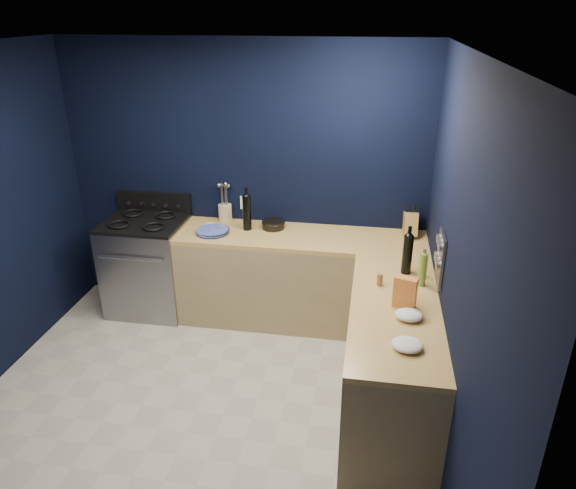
% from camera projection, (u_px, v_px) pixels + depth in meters
% --- Properties ---
extents(floor, '(3.50, 3.50, 0.02)m').
position_uv_depth(floor, '(196.00, 413.00, 4.03)').
color(floor, '#ACA996').
rests_on(floor, ground).
extents(ceiling, '(3.50, 3.50, 0.02)m').
position_uv_depth(ceiling, '(162.00, 49.00, 2.95)').
color(ceiling, silver).
rests_on(ceiling, ground).
extents(wall_back, '(3.50, 0.02, 2.60)m').
position_uv_depth(wall_back, '(245.00, 180.00, 5.07)').
color(wall_back, black).
rests_on(wall_back, ground).
extents(wall_right, '(0.02, 3.50, 2.60)m').
position_uv_depth(wall_right, '(456.00, 279.00, 3.23)').
color(wall_right, black).
rests_on(wall_right, ground).
extents(wall_front, '(3.50, 0.02, 2.60)m').
position_uv_depth(wall_front, '(15.00, 468.00, 1.91)').
color(wall_front, black).
rests_on(wall_front, ground).
extents(cab_back, '(2.30, 0.63, 0.86)m').
position_uv_depth(cab_back, '(300.00, 280.00, 5.05)').
color(cab_back, '#A0895C').
rests_on(cab_back, floor).
extents(top_back, '(2.30, 0.63, 0.04)m').
position_uv_depth(top_back, '(301.00, 238.00, 4.86)').
color(top_back, olive).
rests_on(top_back, cab_back).
extents(cab_right, '(0.63, 1.67, 0.86)m').
position_uv_depth(cab_right, '(390.00, 362.00, 3.89)').
color(cab_right, '#A0895C').
rests_on(cab_right, floor).
extents(top_right, '(0.63, 1.67, 0.04)m').
position_uv_depth(top_right, '(395.00, 310.00, 3.70)').
color(top_right, olive).
rests_on(top_right, cab_right).
extents(gas_range, '(0.76, 0.66, 0.92)m').
position_uv_depth(gas_range, '(149.00, 267.00, 5.25)').
color(gas_range, gray).
rests_on(gas_range, floor).
extents(oven_door, '(0.59, 0.02, 0.42)m').
position_uv_depth(oven_door, '(136.00, 282.00, 4.97)').
color(oven_door, black).
rests_on(oven_door, gas_range).
extents(cooktop, '(0.76, 0.66, 0.03)m').
position_uv_depth(cooktop, '(143.00, 223.00, 5.05)').
color(cooktop, black).
rests_on(cooktop, gas_range).
extents(backguard, '(0.76, 0.06, 0.20)m').
position_uv_depth(backguard, '(154.00, 202.00, 5.28)').
color(backguard, black).
rests_on(backguard, gas_range).
extents(spice_panel, '(0.02, 0.28, 0.38)m').
position_uv_depth(spice_panel, '(440.00, 258.00, 3.77)').
color(spice_panel, gray).
rests_on(spice_panel, wall_right).
extents(wall_outlet, '(0.09, 0.02, 0.13)m').
position_uv_depth(wall_outlet, '(245.00, 203.00, 5.14)').
color(wall_outlet, white).
rests_on(wall_outlet, wall_back).
extents(plate_stack, '(0.32, 0.32, 0.04)m').
position_uv_depth(plate_stack, '(212.00, 231.00, 4.90)').
color(plate_stack, '#2B3599').
rests_on(plate_stack, top_back).
extents(ramekin, '(0.11, 0.11, 0.03)m').
position_uv_depth(ramekin, '(210.00, 226.00, 5.03)').
color(ramekin, white).
rests_on(ramekin, top_back).
extents(utensil_crock, '(0.16, 0.16, 0.16)m').
position_uv_depth(utensil_crock, '(225.00, 213.00, 5.17)').
color(utensil_crock, beige).
rests_on(utensil_crock, top_back).
extents(wine_bottle_back, '(0.11, 0.11, 0.33)m').
position_uv_depth(wine_bottle_back, '(247.00, 213.00, 4.93)').
color(wine_bottle_back, black).
rests_on(wine_bottle_back, top_back).
extents(lemon_basket, '(0.27, 0.27, 0.08)m').
position_uv_depth(lemon_basket, '(273.00, 224.00, 5.00)').
color(lemon_basket, black).
rests_on(lemon_basket, top_back).
extents(knife_block, '(0.13, 0.26, 0.27)m').
position_uv_depth(knife_block, '(410.00, 224.00, 4.82)').
color(knife_block, olive).
rests_on(knife_block, top_back).
extents(wine_bottle_right, '(0.10, 0.10, 0.32)m').
position_uv_depth(wine_bottle_right, '(407.00, 255.00, 4.11)').
color(wine_bottle_right, black).
rests_on(wine_bottle_right, top_right).
extents(oil_bottle, '(0.08, 0.08, 0.26)m').
position_uv_depth(oil_bottle, '(423.00, 269.00, 3.94)').
color(oil_bottle, olive).
rests_on(oil_bottle, top_right).
extents(spice_jar_near, '(0.05, 0.05, 0.10)m').
position_uv_depth(spice_jar_near, '(380.00, 279.00, 3.97)').
color(spice_jar_near, olive).
rests_on(spice_jar_near, top_right).
extents(spice_jar_far, '(0.05, 0.05, 0.10)m').
position_uv_depth(spice_jar_far, '(406.00, 290.00, 3.82)').
color(spice_jar_far, olive).
rests_on(spice_jar_far, top_right).
extents(crouton_bag, '(0.17, 0.11, 0.23)m').
position_uv_depth(crouton_bag, '(405.00, 292.00, 3.66)').
color(crouton_bag, red).
rests_on(crouton_bag, top_right).
extents(towel_front, '(0.23, 0.21, 0.07)m').
position_uv_depth(towel_front, '(409.00, 315.00, 3.54)').
color(towel_front, white).
rests_on(towel_front, top_right).
extents(towel_end, '(0.23, 0.21, 0.06)m').
position_uv_depth(towel_end, '(407.00, 345.00, 3.24)').
color(towel_end, white).
rests_on(towel_end, top_right).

